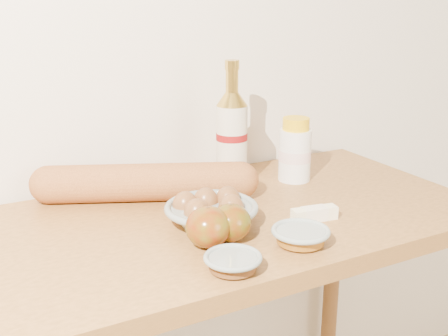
# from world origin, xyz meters

# --- Properties ---
(back_wall) EXTENTS (3.50, 0.02, 2.60)m
(back_wall) POSITION_xyz_m (0.00, 1.51, 1.30)
(back_wall) COLOR silver
(back_wall) RESTS_ON ground
(table) EXTENTS (1.20, 0.60, 0.90)m
(table) POSITION_xyz_m (0.00, 1.18, 0.78)
(table) COLOR #B07839
(table) RESTS_ON ground
(bourbon_bottle) EXTENTS (0.09, 0.09, 0.32)m
(bourbon_bottle) POSITION_xyz_m (0.12, 1.34, 1.03)
(bourbon_bottle) COLOR beige
(bourbon_bottle) RESTS_ON table
(cream_bottle) EXTENTS (0.10, 0.10, 0.17)m
(cream_bottle) POSITION_xyz_m (0.29, 1.30, 0.98)
(cream_bottle) COLOR white
(cream_bottle) RESTS_ON table
(egg_bowl) EXTENTS (0.23, 0.23, 0.07)m
(egg_bowl) POSITION_xyz_m (-0.03, 1.15, 0.93)
(egg_bowl) COLOR gray
(egg_bowl) RESTS_ON table
(baguette) EXTENTS (0.53, 0.30, 0.09)m
(baguette) POSITION_xyz_m (-0.10, 1.35, 0.94)
(baguette) COLOR #B86F38
(baguette) RESTS_ON table
(apple_redgreen_front) EXTENTS (0.11, 0.11, 0.08)m
(apple_redgreen_front) POSITION_xyz_m (-0.09, 1.05, 0.94)
(apple_redgreen_front) COLOR #8F0708
(apple_redgreen_front) RESTS_ON table
(apple_redgreen_right) EXTENTS (0.11, 0.11, 0.08)m
(apple_redgreen_right) POSITION_xyz_m (-0.04, 1.06, 0.94)
(apple_redgreen_right) COLOR maroon
(apple_redgreen_right) RESTS_ON table
(sugar_bowl) EXTENTS (0.12, 0.12, 0.03)m
(sugar_bowl) POSITION_xyz_m (-0.09, 0.94, 0.92)
(sugar_bowl) COLOR gray
(sugar_bowl) RESTS_ON table
(syrup_bowl) EXTENTS (0.12, 0.12, 0.03)m
(syrup_bowl) POSITION_xyz_m (0.08, 0.98, 0.92)
(syrup_bowl) COLOR #919E99
(syrup_bowl) RESTS_ON table
(butter_stick) EXTENTS (0.11, 0.04, 0.03)m
(butter_stick) POSITION_xyz_m (0.17, 1.06, 0.91)
(butter_stick) COLOR #FEF5C4
(butter_stick) RESTS_ON table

